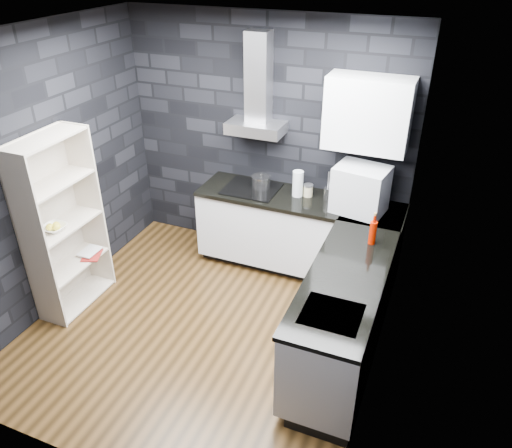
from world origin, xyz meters
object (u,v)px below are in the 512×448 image
Objects in this scene: utensil_crock at (329,194)px; pot at (261,182)px; appliance_garage at (360,191)px; red_bottle at (373,233)px; fruit_bowl at (54,228)px; glass_vase at (298,184)px; bookshelf at (63,226)px; storage_jar at (308,191)px.

pot is at bearing -179.04° from utensil_crock.
appliance_garage reaches higher than utensil_crock.
red_bottle is at bearing -57.73° from appliance_garage.
utensil_crock is 0.63× the size of red_bottle.
fruit_bowl is at bearing -132.47° from pot.
fruit_bowl is at bearing -140.77° from appliance_garage.
pot is at bearing 177.38° from glass_vase.
bookshelf reaches higher than fruit_bowl.
pot is 0.11× the size of bookshelf.
storage_jar is (0.54, 0.01, -0.01)m from pot.
bookshelf reaches higher than appliance_garage.
pot is 0.43m from glass_vase.
bookshelf is (-2.22, -1.49, -0.07)m from utensil_crock.
storage_jar is 0.24× the size of appliance_garage.
utensil_crock is at bearing 0.96° from pot.
pot reaches higher than fruit_bowl.
fruit_bowl is (-1.46, -1.59, -0.03)m from pot.
red_bottle reaches higher than pot.
red_bottle is (0.24, -0.57, -0.11)m from appliance_garage.
appliance_garage is at bearing 30.10° from fruit_bowl.
utensil_crock is at bearing 35.93° from fruit_bowl.
appliance_garage is (1.10, -0.11, 0.15)m from pot.
red_bottle reaches higher than utensil_crock.
pot is 1.69× the size of storage_jar.
red_bottle reaches higher than storage_jar.
bookshelf is 0.12m from fruit_bowl.
glass_vase is 0.56× the size of appliance_garage.
glass_vase is 0.14m from storage_jar.
pot is at bearing -178.69° from storage_jar.
red_bottle is (0.92, -0.66, -0.03)m from glass_vase.
storage_jar is at bearing 16.39° from glass_vase.
pot is at bearing 32.62° from bookshelf.
glass_vase is at bearing -2.62° from pot.
glass_vase is at bearing -163.61° from storage_jar.
storage_jar reaches higher than fruit_bowl.
utensil_crock is 0.64× the size of fruit_bowl.
red_bottle reaches higher than fruit_bowl.
glass_vase is 0.16× the size of bookshelf.
bookshelf is at bearing -134.53° from pot.
utensil_crock is (0.76, 0.01, -0.00)m from pot.
fruit_bowl is (-1.88, -1.57, -0.10)m from glass_vase.
utensil_crock is 2.74m from fruit_bowl.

